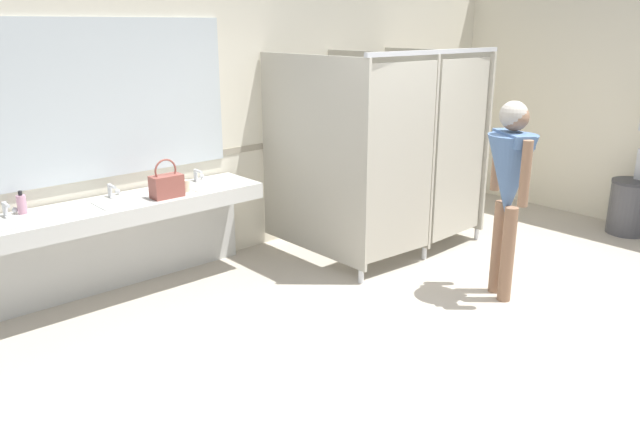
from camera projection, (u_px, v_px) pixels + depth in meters
ground_plane at (464, 317)px, 5.06m from camera, size 7.23×5.44×0.10m
wall_back at (274, 100)px, 6.38m from camera, size 7.23×0.12×2.99m
wall_back_tile_band at (279, 144)px, 6.47m from camera, size 7.23×0.01×0.06m
vanity_counter at (119, 224)px, 5.23m from camera, size 2.49×0.57×0.96m
mirror_panel at (96, 100)px, 5.08m from camera, size 2.39×0.02×1.30m
bathroom_stalls at (391, 147)px, 6.23m from camera, size 1.85×1.49×2.03m
trash_bin at (629, 207)px, 6.86m from camera, size 0.44×0.44×0.61m
person_standing at (510, 176)px, 5.04m from camera, size 0.55×0.55×1.67m
handbag at (167, 185)px, 5.19m from camera, size 0.26×0.14×0.33m
soap_dispenser at (22, 204)px, 4.75m from camera, size 0.07×0.07×0.18m
paper_cup at (186, 186)px, 5.39m from camera, size 0.07×0.07×0.10m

